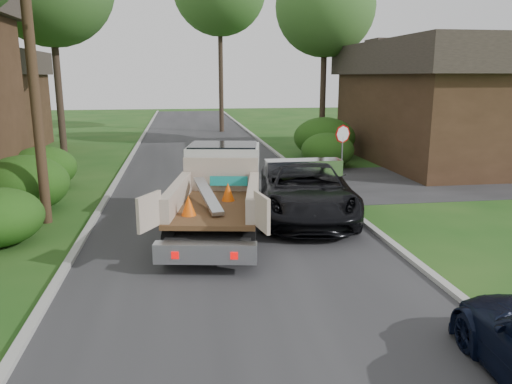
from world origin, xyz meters
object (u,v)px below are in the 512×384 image
at_px(house_right, 457,101).
at_px(utility_pole, 31,48).
at_px(black_pickup, 306,190).
at_px(stop_sign, 342,142).
at_px(flatbed_truck, 221,185).
at_px(tree_right_far, 325,6).

bearing_deg(house_right, utility_pole, -153.99).
bearing_deg(black_pickup, utility_pole, -173.74).
bearing_deg(utility_pole, stop_sign, 20.62).
distance_m(stop_sign, house_right, 9.37).
distance_m(stop_sign, utility_pole, 11.91).
relative_size(utility_pole, house_right, 0.77).
distance_m(utility_pole, black_pickup, 9.12).
height_order(utility_pole, flatbed_truck, utility_pole).
height_order(house_right, flatbed_truck, house_right).
bearing_deg(stop_sign, house_right, 32.66).
height_order(utility_pole, black_pickup, utility_pole).
xyz_separation_m(stop_sign, tree_right_far, (2.30, 11.00, 6.70)).
distance_m(stop_sign, black_pickup, 5.30).
height_order(tree_right_far, flatbed_truck, tree_right_far).
xyz_separation_m(stop_sign, black_pickup, (-2.66, -4.50, -0.91)).
height_order(tree_right_far, black_pickup, tree_right_far).
distance_m(flatbed_truck, black_pickup, 2.89).
distance_m(stop_sign, flatbed_truck, 7.54).
xyz_separation_m(house_right, black_pickup, (-10.46, -9.50, -2.29)).
bearing_deg(utility_pole, tree_right_far, 49.16).
relative_size(stop_sign, utility_pole, 0.25).
bearing_deg(stop_sign, flatbed_truck, -136.19).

